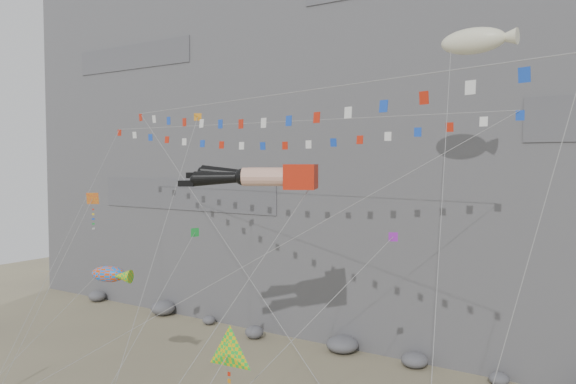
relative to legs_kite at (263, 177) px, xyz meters
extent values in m
cube|color=slate|center=(-1.44, 27.83, 10.65)|extent=(80.00, 28.00, 50.00)
cube|color=red|center=(2.01, 0.91, 0.01)|extent=(2.58, 2.90, 1.42)
cylinder|color=#DEA38A|center=(0.41, -0.58, 0.01)|extent=(2.62, 1.94, 1.05)
sphere|color=black|center=(-0.68, -1.08, 0.01)|extent=(0.96, 0.96, 0.96)
cone|color=black|center=(-1.97, -1.66, -0.08)|extent=(2.97, 1.97, 0.98)
cube|color=black|center=(-3.71, -2.44, -0.40)|extent=(1.02, 0.76, 0.35)
cylinder|color=#DEA38A|center=(-0.17, 0.71, 0.01)|extent=(2.62, 1.94, 1.05)
sphere|color=black|center=(-1.26, 0.22, 0.01)|extent=(0.96, 0.96, 0.96)
cone|color=black|center=(-2.56, -0.37, 0.14)|extent=(2.99, 1.98, 1.05)
cube|color=black|center=(-4.30, -1.15, 0.04)|extent=(1.02, 0.76, 0.35)
cylinder|color=gray|center=(0.99, -6.10, -7.15)|extent=(0.03, 0.03, 20.14)
cylinder|color=gray|center=(-8.98, -1.40, -5.32)|extent=(0.03, 0.03, 26.01)
cylinder|color=gray|center=(7.13, -3.72, -4.90)|extent=(0.03, 0.03, 22.55)
cylinder|color=gray|center=(-13.17, -5.57, -7.93)|extent=(0.03, 0.03, 14.29)
cylinder|color=gray|center=(-13.75, -5.25, -10.39)|extent=(0.03, 0.03, 11.42)
cylinder|color=gray|center=(11.01, 0.00, -3.32)|extent=(0.03, 0.03, 25.12)
cylinder|color=gray|center=(-5.21, -3.85, -5.21)|extent=(0.03, 0.03, 22.23)
cylinder|color=gray|center=(3.70, -4.23, -8.73)|extent=(0.03, 0.03, 17.74)
cylinder|color=gray|center=(-4.22, -6.13, -8.93)|extent=(0.03, 0.03, 15.79)
camera|label=1|loc=(18.88, -26.46, 0.87)|focal=35.00mm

